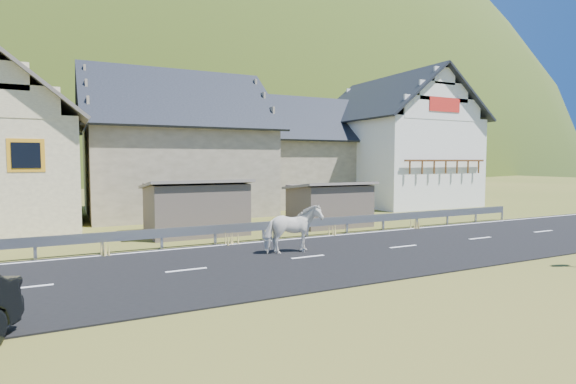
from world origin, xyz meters
TOP-DOWN VIEW (x-y plane):
  - ground at (0.00, 0.00)m, footprint 160.00×160.00m
  - road at (0.00, 0.00)m, footprint 60.00×7.00m
  - lane_markings at (0.00, 0.00)m, footprint 60.00×6.60m
  - guardrail at (-0.00, 3.68)m, footprint 28.10×0.09m
  - shed_left at (-2.00, 6.50)m, footprint 4.30×3.30m
  - shed_right at (4.50, 6.00)m, footprint 3.80×2.90m
  - house_stone_a at (-1.00, 15.00)m, footprint 10.80×9.80m
  - house_stone_b at (9.00, 17.00)m, footprint 9.80×8.80m
  - house_white at (15.00, 14.00)m, footprint 8.80×10.80m
  - mountain at (5.00, 180.00)m, footprint 440.00×280.00m
  - horse at (-0.16, 0.78)m, footprint 0.97×1.99m

SIDE VIEW (x-z plane):
  - mountain at x=5.00m, z-range -150.00..110.00m
  - ground at x=0.00m, z-range 0.00..0.00m
  - road at x=0.00m, z-range 0.00..0.04m
  - lane_markings at x=0.00m, z-range 0.04..0.05m
  - guardrail at x=0.00m, z-range 0.19..0.94m
  - horse at x=-0.16m, z-range 0.04..1.69m
  - shed_right at x=4.50m, z-range -0.10..2.10m
  - shed_left at x=-2.00m, z-range -0.10..2.30m
  - house_stone_b at x=9.00m, z-range 0.19..8.29m
  - house_stone_a at x=-1.00m, z-range 0.18..9.08m
  - house_white at x=15.00m, z-range 0.21..9.91m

